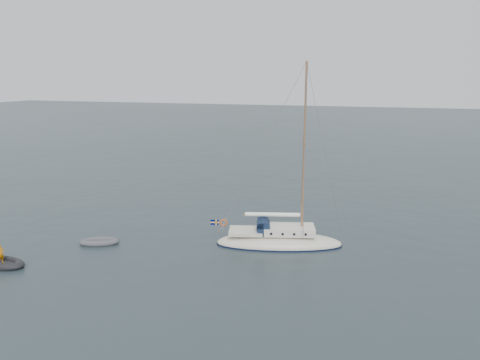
% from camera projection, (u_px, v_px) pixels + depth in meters
% --- Properties ---
extents(ground, '(300.00, 300.00, 0.00)m').
position_uv_depth(ground, '(240.00, 249.00, 30.41)').
color(ground, black).
rests_on(ground, ground).
extents(sailboat, '(8.75, 2.63, 12.47)m').
position_uv_depth(sailboat, '(279.00, 232.00, 30.92)').
color(sailboat, beige).
rests_on(sailboat, ground).
extents(dinghy, '(2.64, 1.19, 0.38)m').
position_uv_depth(dinghy, '(99.00, 242.00, 31.29)').
color(dinghy, '#4E4E53').
rests_on(dinghy, ground).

